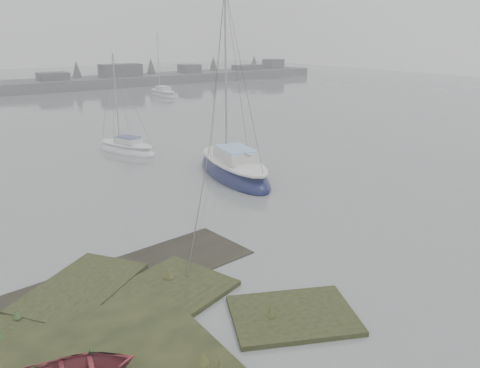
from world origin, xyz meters
name	(u,v)px	position (x,y,z in m)	size (l,w,h in m)	color
ground	(30,137)	(0.00, 30.00, 0.00)	(160.00, 160.00, 0.00)	slate
far_shoreline	(159,78)	(26.84, 61.90, 0.85)	(60.00, 8.00, 4.15)	#4C4F51
sailboat_main	(234,170)	(7.05, 11.98, 0.34)	(3.99, 8.14, 11.01)	#0B1039
sailboat_white	(127,149)	(4.27, 20.82, 0.22)	(3.38, 5.28, 7.09)	silver
sailboat_far_b	(163,94)	(19.72, 46.38, 0.26)	(1.97, 5.99, 8.45)	#9DA2A6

